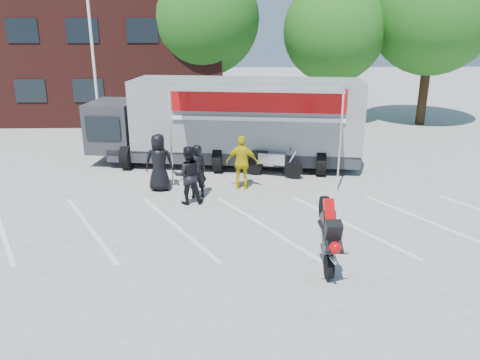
{
  "coord_description": "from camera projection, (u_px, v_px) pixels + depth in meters",
  "views": [
    {
      "loc": [
        -0.8,
        -10.93,
        5.36
      ],
      "look_at": [
        -0.44,
        1.13,
        1.3
      ],
      "focal_mm": 35.0,
      "sensor_mm": 36.0,
      "label": 1
    }
  ],
  "objects": [
    {
      "name": "spectator_leather_c",
      "position": [
        188.0,
        175.0,
        14.37
      ],
      "size": [
        0.97,
        0.79,
        1.83
      ],
      "primitive_type": "imported",
      "rotation": [
        0.0,
        0.0,
        3.26
      ],
      "color": "black",
      "rests_on": "ground"
    },
    {
      "name": "ground",
      "position": [
        258.0,
        241.0,
        12.08
      ],
      "size": [
        100.0,
        100.0,
        0.0
      ],
      "primitive_type": "plane",
      "color": "#ACABA6",
      "rests_on": "ground"
    },
    {
      "name": "spectator_leather_a",
      "position": [
        159.0,
        162.0,
        15.51
      ],
      "size": [
        0.96,
        0.64,
        1.93
      ],
      "primitive_type": "imported",
      "rotation": [
        0.0,
        0.0,
        3.12
      ],
      "color": "black",
      "rests_on": "ground"
    },
    {
      "name": "spectator_hivis",
      "position": [
        242.0,
        163.0,
        15.63
      ],
      "size": [
        1.14,
        0.61,
        1.84
      ],
      "primitive_type": "imported",
      "rotation": [
        0.0,
        0.0,
        2.99
      ],
      "color": "#D8C20B",
      "rests_on": "ground"
    },
    {
      "name": "tree_mid",
      "position": [
        334.0,
        31.0,
        24.86
      ],
      "size": [
        5.44,
        5.44,
        7.68
      ],
      "color": "#382314",
      "rests_on": "ground"
    },
    {
      "name": "flagpole",
      "position": [
        97.0,
        31.0,
        19.77
      ],
      "size": [
        1.61,
        0.12,
        8.0
      ],
      "color": "white",
      "rests_on": "ground"
    },
    {
      "name": "office_building",
      "position": [
        71.0,
        56.0,
        27.74
      ],
      "size": [
        18.0,
        8.0,
        7.0
      ],
      "primitive_type": "cube",
      "color": "#471B16",
      "rests_on": "ground"
    },
    {
      "name": "stunt_bike_rider",
      "position": [
        323.0,
        265.0,
        10.89
      ],
      "size": [
        0.76,
        1.59,
        1.86
      ],
      "primitive_type": null,
      "rotation": [
        0.0,
        0.0,
        -0.01
      ],
      "color": "black",
      "rests_on": "ground"
    },
    {
      "name": "tree_right",
      "position": [
        433.0,
        12.0,
        24.23
      ],
      "size": [
        6.46,
        6.46,
        9.12
      ],
      "color": "#382314",
      "rests_on": "ground"
    },
    {
      "name": "spectator_leather_b",
      "position": [
        197.0,
        171.0,
        14.88
      ],
      "size": [
        0.74,
        0.6,
        1.75
      ],
      "primitive_type": "imported",
      "rotation": [
        0.0,
        0.0,
        3.47
      ],
      "color": "black",
      "rests_on": "ground"
    },
    {
      "name": "transporter_truck",
      "position": [
        234.0,
        164.0,
        18.65
      ],
      "size": [
        11.1,
        6.45,
        3.35
      ],
      "primitive_type": null,
      "rotation": [
        0.0,
        0.0,
        -0.14
      ],
      "color": "gray",
      "rests_on": "ground"
    },
    {
      "name": "parking_bay_lines",
      "position": [
        256.0,
        225.0,
        13.03
      ],
      "size": [
        18.09,
        13.33,
        0.01
      ],
      "primitive_type": "cube",
      "rotation": [
        0.0,
        0.0,
        0.52
      ],
      "color": "white",
      "rests_on": "ground"
    },
    {
      "name": "tree_left",
      "position": [
        203.0,
        19.0,
        25.41
      ],
      "size": [
        6.12,
        6.12,
        8.64
      ],
      "color": "#382314",
      "rests_on": "ground"
    },
    {
      "name": "parked_motorcycle",
      "position": [
        273.0,
        176.0,
        17.19
      ],
      "size": [
        2.3,
        1.43,
        1.14
      ],
      "primitive_type": null,
      "rotation": [
        0.0,
        0.0,
        1.22
      ],
      "color": "#A7A7AC",
      "rests_on": "ground"
    }
  ]
}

